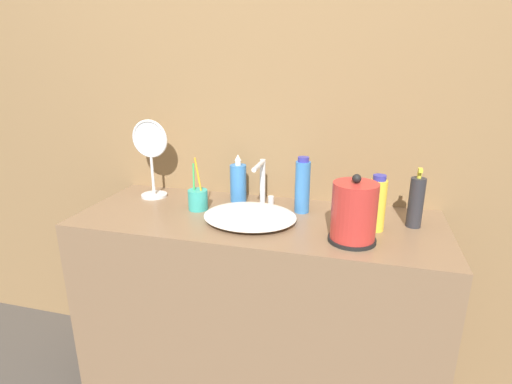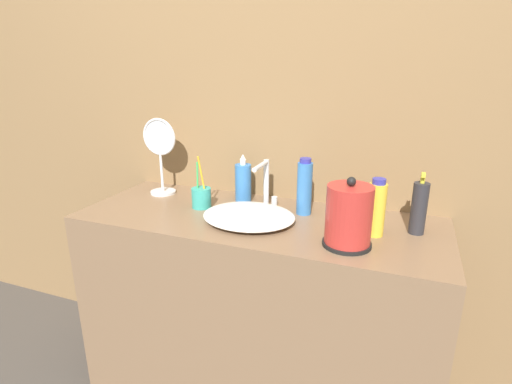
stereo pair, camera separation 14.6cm
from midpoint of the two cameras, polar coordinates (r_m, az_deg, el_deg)
wall_back at (r=1.65m, az=0.13°, el=15.71°), size 6.00×0.04×2.60m
vanity_counter at (r=1.68m, az=-2.43°, el=-16.73°), size 1.36×0.51×0.82m
sink_basin at (r=1.45m, az=-3.77°, el=-3.51°), size 0.34×0.29×0.04m
faucet at (r=1.57m, az=-1.68°, el=1.56°), size 0.06×0.15×0.19m
electric_kettle at (r=1.28m, az=10.68°, el=-3.22°), size 0.15×0.15×0.22m
toothbrush_cup at (r=1.58m, az=-10.92°, el=-1.05°), size 0.08×0.08×0.21m
lotion_bottle at (r=1.46m, az=19.28°, el=-1.42°), size 0.05×0.05×0.21m
shampoo_bottle at (r=1.39m, az=14.09°, el=-1.73°), size 0.06×0.06×0.20m
mouthwash_bottle at (r=1.51m, az=3.94°, el=0.84°), size 0.06×0.06×0.22m
hand_cream_bottle at (r=1.65m, az=-5.09°, el=1.35°), size 0.07×0.07×0.20m
vanity_mirror at (r=1.75m, az=-17.12°, el=5.18°), size 0.16×0.11×0.33m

